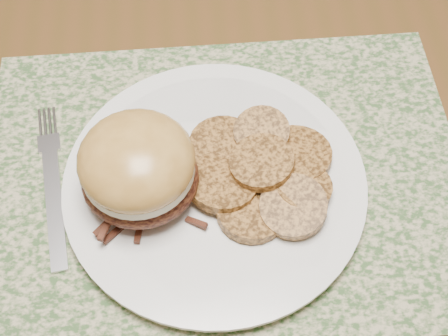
% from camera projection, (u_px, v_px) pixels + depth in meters
% --- Properties ---
extents(ground, '(3.50, 3.50, 0.00)m').
position_uv_depth(ground, '(346.00, 242.00, 1.37)').
color(ground, '#512F1B').
rests_on(ground, ground).
extents(dining_table, '(1.50, 0.90, 0.75)m').
position_uv_depth(dining_table, '(433.00, 24.00, 0.80)').
color(dining_table, '#553518').
rests_on(dining_table, ground).
extents(placemat, '(0.45, 0.33, 0.00)m').
position_uv_depth(placemat, '(226.00, 177.00, 0.59)').
color(placemat, '#39592E').
rests_on(placemat, dining_table).
extents(dinner_plate, '(0.26, 0.26, 0.02)m').
position_uv_depth(dinner_plate, '(215.00, 185.00, 0.57)').
color(dinner_plate, white).
rests_on(dinner_plate, placemat).
extents(pork_sandwich, '(0.11, 0.11, 0.08)m').
position_uv_depth(pork_sandwich, '(138.00, 168.00, 0.53)').
color(pork_sandwich, black).
rests_on(pork_sandwich, dinner_plate).
extents(roasted_potatoes, '(0.16, 0.15, 0.03)m').
position_uv_depth(roasted_potatoes, '(262.00, 172.00, 0.56)').
color(roasted_potatoes, '#9A662D').
rests_on(roasted_potatoes, dinner_plate).
extents(fork, '(0.04, 0.18, 0.00)m').
position_uv_depth(fork, '(53.00, 183.00, 0.58)').
color(fork, '#B5B6BC').
rests_on(fork, placemat).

